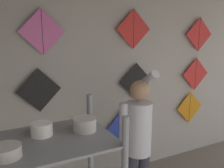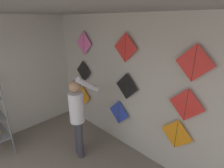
# 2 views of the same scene
# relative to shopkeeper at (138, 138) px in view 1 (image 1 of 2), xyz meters

# --- Properties ---
(back_panel) EXTENTS (5.09, 0.06, 2.80)m
(back_panel) POSITION_rel_shopkeeper_xyz_m (0.38, 0.94, 0.41)
(back_panel) COLOR #BCB7AD
(back_panel) RESTS_ON ground
(shopkeeper) EXTENTS (0.43, 0.57, 1.76)m
(shopkeeper) POSITION_rel_shopkeeper_xyz_m (0.00, 0.00, 0.00)
(shopkeeper) COLOR #383842
(shopkeeper) RESTS_ON ground
(kite_0) EXTENTS (0.55, 0.01, 0.55)m
(kite_0) POSITION_rel_shopkeeper_xyz_m (-0.98, 0.85, -0.23)
(kite_0) COLOR orange
(kite_1) EXTENTS (0.55, 0.01, 0.55)m
(kite_1) POSITION_rel_shopkeeper_xyz_m (0.30, 0.85, -0.22)
(kite_1) COLOR blue
(kite_2) EXTENTS (0.55, 0.01, 0.55)m
(kite_2) POSITION_rel_shopkeeper_xyz_m (1.61, 0.85, -0.12)
(kite_2) COLOR orange
(kite_3) EXTENTS (0.55, 0.01, 0.55)m
(kite_3) POSITION_rel_shopkeeper_xyz_m (-0.90, 0.85, 0.47)
(kite_3) COLOR black
(kite_4) EXTENTS (0.55, 0.01, 0.55)m
(kite_4) POSITION_rel_shopkeeper_xyz_m (0.51, 0.85, 0.44)
(kite_4) COLOR black
(kite_5) EXTENTS (0.55, 0.01, 0.55)m
(kite_5) POSITION_rel_shopkeeper_xyz_m (1.69, 0.85, 0.46)
(kite_5) COLOR red
(kite_6) EXTENTS (0.55, 0.01, 0.55)m
(kite_6) POSITION_rel_shopkeeper_xyz_m (-0.82, 0.85, 1.17)
(kite_6) COLOR pink
(kite_7) EXTENTS (0.55, 0.01, 0.55)m
(kite_7) POSITION_rel_shopkeeper_xyz_m (0.45, 0.85, 1.20)
(kite_7) COLOR red
(kite_8) EXTENTS (0.55, 0.01, 0.55)m
(kite_8) POSITION_rel_shopkeeper_xyz_m (1.71, 0.85, 1.12)
(kite_8) COLOR red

